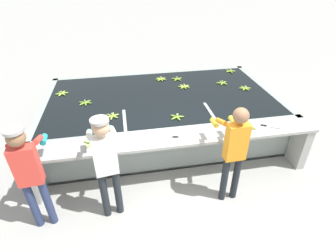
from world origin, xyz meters
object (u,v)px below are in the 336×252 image
banana_bunch_floating_3 (112,116)px  knife_0 (268,126)px  banana_bunch_floating_0 (161,79)px  banana_bunch_floating_2 (222,83)px  banana_bunch_floating_6 (62,93)px  banana_bunch_floating_7 (184,86)px  worker_0 (29,170)px  banana_bunch_floating_4 (177,117)px  knife_1 (180,137)px  banana_bunch_floating_5 (230,71)px  banana_bunch_floating_8 (245,88)px  worker_1 (106,159)px  banana_bunch_ledge_0 (91,143)px  banana_bunch_floating_9 (85,103)px  banana_bunch_ledge_1 (248,127)px  worker_2 (234,147)px  banana_bunch_floating_1 (177,79)px

banana_bunch_floating_3 → knife_0: size_ratio=0.89×
banana_bunch_floating_0 → banana_bunch_floating_2: 1.50m
banana_bunch_floating_6 → banana_bunch_floating_7: same height
worker_0 → banana_bunch_floating_7: worker_0 is taller
banana_bunch_floating_0 → banana_bunch_floating_2: (1.41, -0.52, 0.00)m
banana_bunch_floating_3 → banana_bunch_floating_4: same height
knife_0 → knife_1: bearing=-178.5°
banana_bunch_floating_4 → banana_bunch_floating_5: (1.91, 2.10, 0.00)m
banana_bunch_floating_0 → banana_bunch_floating_4: 1.90m
banana_bunch_floating_5 → banana_bunch_floating_8: bearing=-94.6°
banana_bunch_floating_0 → banana_bunch_floating_6: bearing=-169.6°
worker_1 → banana_bunch_floating_8: bearing=35.3°
worker_1 → knife_1: size_ratio=4.98×
banana_bunch_floating_4 → banana_bunch_ledge_0: banana_bunch_ledge_0 is taller
banana_bunch_floating_9 → knife_1: banana_bunch_floating_9 is taller
banana_bunch_floating_3 → banana_bunch_ledge_1: bearing=-19.4°
banana_bunch_floating_8 → banana_bunch_ledge_1: banana_bunch_ledge_1 is taller
worker_2 → banana_bunch_floating_0: size_ratio=6.14×
worker_1 → banana_bunch_floating_3: worker_1 is taller
banana_bunch_floating_3 → knife_0: (2.73, -0.87, -0.01)m
worker_0 → banana_bunch_floating_5: (4.20, 3.32, -0.12)m
banana_bunch_floating_3 → banana_bunch_floating_0: bearing=53.7°
banana_bunch_floating_0 → banana_bunch_floating_5: size_ratio=1.01×
banana_bunch_floating_4 → banana_bunch_ledge_0: 1.64m
banana_bunch_floating_4 → knife_0: (1.53, -0.61, -0.01)m
worker_1 → banana_bunch_floating_8: (3.10, 2.20, -0.14)m
worker_2 → banana_bunch_floating_4: bearing=116.7°
banana_bunch_floating_3 → banana_bunch_floating_4: size_ratio=1.02×
banana_bunch_floating_6 → banana_bunch_floating_9: bearing=-45.3°
worker_2 → banana_bunch_ledge_1: (0.55, 0.65, -0.11)m
banana_bunch_floating_6 → knife_0: banana_bunch_floating_6 is taller
banana_bunch_floating_7 → banana_bunch_floating_8: (1.36, -0.35, 0.00)m
worker_1 → banana_bunch_floating_9: bearing=102.3°
worker_0 → banana_bunch_floating_1: (2.69, 3.04, -0.12)m
worker_1 → banana_bunch_floating_5: size_ratio=6.28×
worker_2 → banana_bunch_floating_1: (-0.22, 3.06, -0.11)m
banana_bunch_floating_2 → knife_1: (-1.51, -2.03, -0.01)m
worker_1 → banana_bunch_floating_8: size_ratio=6.18×
worker_1 → banana_bunch_floating_0: size_ratio=6.22×
banana_bunch_floating_7 → banana_bunch_ledge_1: size_ratio=1.20×
worker_2 → banana_bunch_floating_4: size_ratio=6.22×
banana_bunch_floating_2 → knife_0: bearing=-86.7°
worker_2 → banana_bunch_floating_7: worker_2 is taller
banana_bunch_floating_6 → banana_bunch_floating_7: 2.76m
banana_bunch_floating_7 → knife_0: (1.07, -1.95, -0.01)m
banana_bunch_floating_8 → knife_1: size_ratio=0.81×
banana_bunch_floating_1 → banana_bunch_floating_7: bearing=-82.0°
worker_0 → worker_1: (1.01, 0.01, 0.02)m
banana_bunch_ledge_0 → knife_1: size_ratio=0.75×
banana_bunch_floating_7 → worker_0: bearing=-137.1°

